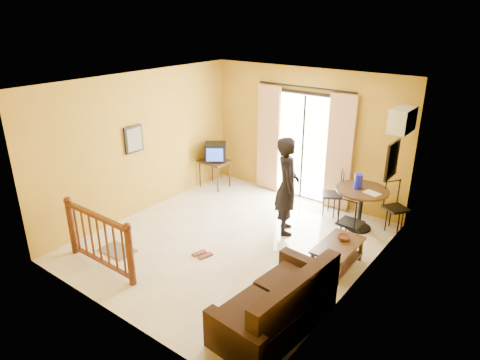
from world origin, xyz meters
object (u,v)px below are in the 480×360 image
Objects in this scene: dining_table at (361,197)px; standing_person at (287,186)px; coffee_table at (338,252)px; television at (215,152)px; sofa at (278,307)px.

standing_person is (-1.05, -0.93, 0.27)m from dining_table.
dining_table is at bearing 99.80° from coffee_table.
television is 0.34× the size of standing_person.
standing_person is at bearing -55.78° from television.
coffee_table is at bearing -80.20° from dining_table.
television is 3.47m from dining_table.
dining_table is (3.46, 0.08, -0.21)m from television.
standing_person is at bearing -138.46° from dining_table.
sofa is (0.26, -3.25, -0.31)m from dining_table.
dining_table is at bearing -84.97° from standing_person.
coffee_table is at bearing 94.94° from sofa.
sofa is at bearing 172.91° from standing_person.
standing_person is (-1.31, 2.32, 0.58)m from sofa.
sofa reaches higher than coffee_table.
standing_person is (2.42, -0.85, 0.06)m from television.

